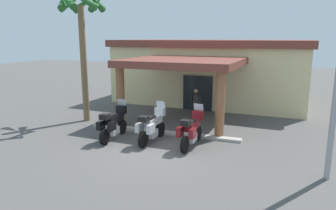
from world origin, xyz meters
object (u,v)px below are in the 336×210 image
(motorcycle_black, at_px, (113,123))
(pedestrian, at_px, (196,101))
(motorcycle_silver, at_px, (152,126))
(motorcycle_maroon, at_px, (191,130))
(motel_building, at_px, (211,70))
(palm_tree_roadside, at_px, (81,20))

(motorcycle_black, distance_m, pedestrian, 5.32)
(motorcycle_silver, height_order, pedestrian, same)
(motorcycle_maroon, relative_size, pedestrian, 1.38)
(motel_building, height_order, motorcycle_maroon, motel_building)
(motorcycle_maroon, height_order, palm_tree_roadside, palm_tree_roadside)
(motorcycle_black, bearing_deg, motorcycle_maroon, -87.39)
(motorcycle_silver, height_order, palm_tree_roadside, palm_tree_roadside)
(motorcycle_silver, xyz_separation_m, palm_tree_roadside, (-4.64, 2.04, 4.47))
(motorcycle_silver, height_order, motorcycle_maroon, same)
(palm_tree_roadside, bearing_deg, motorcycle_silver, -23.78)
(motorcycle_black, height_order, palm_tree_roadside, palm_tree_roadside)
(motel_building, xyz_separation_m, palm_tree_roadside, (-5.07, -7.37, 3.04))
(pedestrian, distance_m, palm_tree_roadside, 7.24)
(motorcycle_black, distance_m, motorcycle_maroon, 3.44)
(motorcycle_black, xyz_separation_m, motorcycle_maroon, (3.43, 0.23, 0.00))
(pedestrian, relative_size, palm_tree_roadside, 0.24)
(pedestrian, bearing_deg, motorcycle_black, -23.41)
(motorcycle_black, bearing_deg, motorcycle_silver, -84.09)
(palm_tree_roadside, bearing_deg, motel_building, 55.48)
(motorcycle_black, xyz_separation_m, pedestrian, (2.39, 4.74, 0.23))
(motel_building, bearing_deg, palm_tree_roadside, -121.91)
(motorcycle_black, height_order, motorcycle_silver, same)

